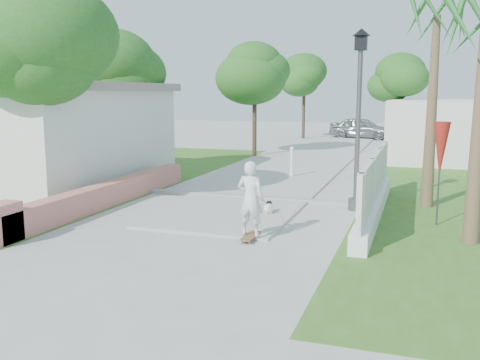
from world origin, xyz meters
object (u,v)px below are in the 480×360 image
at_px(bollard, 292,161).
at_px(patio_umbrella, 441,150).
at_px(skateboarder, 251,199).
at_px(dog, 269,208).
at_px(street_lamp, 359,113).
at_px(parked_car, 362,128).

height_order(bollard, patio_umbrella, patio_umbrella).
bearing_deg(patio_umbrella, bollard, 129.91).
distance_m(skateboarder, dog, 2.24).
relative_size(patio_umbrella, skateboarder, 0.83).
relative_size(bollard, skateboarder, 0.39).
relative_size(street_lamp, skateboarder, 1.61).
relative_size(skateboarder, dog, 5.55).
distance_m(bollard, dog, 5.83).
bearing_deg(skateboarder, bollard, -79.05).
xyz_separation_m(street_lamp, patio_umbrella, (1.90, -1.00, -0.74)).
bearing_deg(skateboarder, dog, -80.47).
bearing_deg(parked_car, bollard, -170.88).
xyz_separation_m(bollard, patio_umbrella, (4.60, -5.50, 1.10)).
distance_m(dog, parked_car, 22.76).
bearing_deg(skateboarder, patio_umbrella, -142.65).
bearing_deg(patio_umbrella, dog, -176.10).
height_order(street_lamp, parked_car, street_lamp).
xyz_separation_m(street_lamp, parked_car, (-2.12, 21.49, -1.74)).
relative_size(skateboarder, parked_car, 0.69).
relative_size(street_lamp, dog, 8.92).
height_order(patio_umbrella, parked_car, patio_umbrella).
relative_size(bollard, dog, 2.19).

